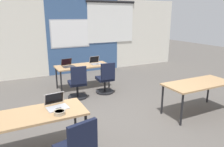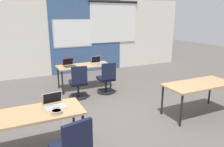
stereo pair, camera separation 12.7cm
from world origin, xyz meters
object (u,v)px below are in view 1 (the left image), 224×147
desk_near_left (33,118)px  chair_far_left (78,85)px  desk_far_center (83,67)px  laptop_far_left (68,65)px  chair_far_right (106,81)px  laptop_near_left_inner (56,105)px  desk_near_right (198,85)px  snack_bowl (60,112)px  laptop_far_right (96,62)px

desk_near_left → chair_far_left: 2.46m
desk_far_center → laptop_far_left: bearing=174.6°
chair_far_right → laptop_far_left: laptop_far_left is taller
desk_near_left → chair_far_left: chair_far_left is taller
laptop_near_left_inner → chair_far_left: size_ratio=0.39×
desk_near_right → laptop_far_left: (-2.19, 2.84, 0.11)m
desk_near_right → laptop_near_left_inner: 3.12m
desk_near_left → snack_bowl: (0.37, -0.20, 0.10)m
laptop_far_left → laptop_far_right: bearing=-10.7°
laptop_far_left → chair_far_left: size_ratio=0.40×
desk_near_left → laptop_near_left_inner: size_ratio=4.43×
snack_bowl → chair_far_left: bearing=66.4°
laptop_far_right → desk_far_center: bearing=175.8°
desk_near_right → chair_far_right: (-1.32, 2.08, -0.28)m
laptop_far_right → laptop_far_left: 0.87m
chair_far_left → snack_bowl: (-0.98, -2.24, 0.38)m
desk_near_right → desk_far_center: size_ratio=1.00×
laptop_near_left_inner → snack_bowl: 0.28m
laptop_far_right → chair_far_right: (0.00, -0.73, -0.39)m
laptop_far_left → chair_far_left: (0.03, -0.80, -0.39)m
chair_far_right → laptop_far_left: size_ratio=2.48×
laptop_far_right → snack_bowl: laptop_far_right is taller
laptop_far_right → snack_bowl: 3.51m
desk_near_right → laptop_far_right: 3.10m
desk_near_left → laptop_near_left_inner: (0.38, 0.08, 0.11)m
laptop_near_left_inner → snack_bowl: bearing=-99.5°
laptop_near_left_inner → chair_far_right: bearing=41.7°
laptop_near_left_inner → chair_far_right: 2.72m
desk_near_left → chair_far_left: bearing=56.7°
chair_far_right → laptop_far_right: bearing=-86.7°
desk_near_right → snack_bowl: 3.14m
desk_far_center → chair_far_left: (-0.41, -0.76, -0.28)m
chair_far_left → desk_far_center: bearing=-113.2°
snack_bowl → laptop_far_left: bearing=72.7°
laptop_far_left → laptop_near_left_inner: bearing=-117.0°
laptop_far_right → chair_far_left: size_ratio=0.38×
desk_far_center → chair_far_right: (0.43, -0.72, -0.28)m
desk_near_right → chair_far_left: bearing=136.6°
desk_far_center → laptop_far_left: (-0.44, 0.04, 0.11)m
laptop_far_right → laptop_near_left_inner: bearing=-128.3°
laptop_far_right → snack_bowl: size_ratio=1.99×
desk_near_left → laptop_far_right: bearing=52.2°
laptop_far_left → snack_bowl: (-0.95, -3.04, -0.01)m
chair_far_left → laptop_far_right: bearing=-132.5°
desk_near_left → laptop_far_right: size_ratio=4.52×
desk_near_left → desk_far_center: same height
laptop_near_left_inner → laptop_far_left: laptop_near_left_inner is taller
desk_far_center → laptop_far_left: laptop_far_left is taller
desk_far_center → laptop_near_left_inner: (-1.37, -2.72, 0.11)m
desk_far_center → laptop_far_right: bearing=0.6°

